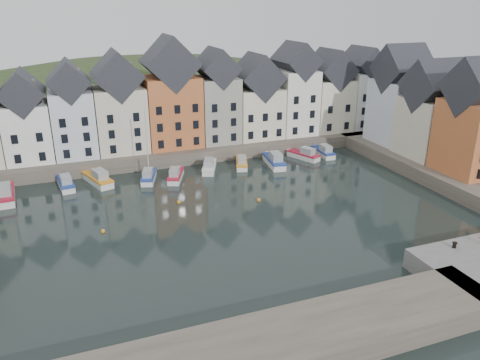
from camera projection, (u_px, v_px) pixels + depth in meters
ground at (228, 224)px, 54.99m from camera, size 260.00×260.00×0.00m
far_quay at (171, 147)px, 80.86m from camera, size 90.00×16.00×2.00m
right_quay at (456, 171)px, 69.44m from camera, size 14.00×54.00×2.00m
hillside at (151, 194)px, 110.36m from camera, size 153.60×70.40×64.00m
far_terrace at (190, 102)px, 77.36m from camera, size 72.37×8.16×17.78m
right_terrace at (434, 112)px, 70.73m from camera, size 8.30×24.25×16.36m
mooring_buoys at (184, 210)px, 58.28m from camera, size 20.50×5.50×0.50m
boat_a at (6, 195)px, 61.32m from camera, size 2.72×7.16×2.69m
boat_b at (66, 183)px, 65.48m from camera, size 2.49×6.02×2.24m
boat_c at (98, 179)px, 66.84m from camera, size 4.09×6.96×2.55m
boat_d at (149, 176)px, 68.08m from camera, size 3.34×5.94×10.84m
boat_e at (176, 176)px, 68.48m from camera, size 3.75×5.94×2.18m
boat_f at (209, 166)px, 72.17m from camera, size 3.90×6.22×2.29m
boat_g at (242, 163)px, 73.87m from camera, size 3.43×5.77×2.12m
boat_h at (274, 161)px, 74.36m from camera, size 3.03×7.03×2.61m
boat_i at (304, 155)px, 77.64m from camera, size 3.96×6.07×2.24m
boat_j at (323, 152)px, 79.23m from camera, size 2.04×5.91×2.24m
mooring_bollard at (455, 245)px, 45.56m from camera, size 0.48×0.48×0.56m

